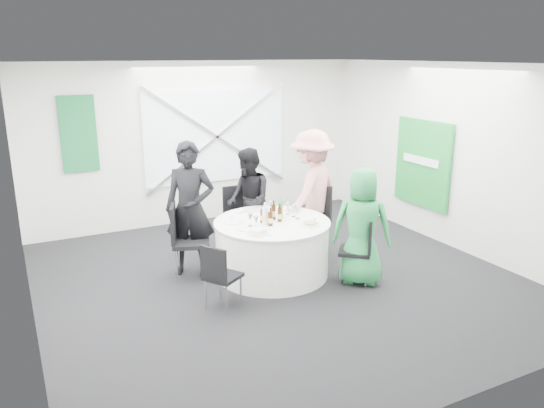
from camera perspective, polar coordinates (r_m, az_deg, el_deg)
name	(u,v)px	position (r m, az deg, el deg)	size (l,w,h in m)	color
floor	(279,279)	(7.18, 0.73, -8.09)	(6.00, 6.00, 0.00)	black
ceiling	(280,64)	(6.56, 0.82, 14.86)	(6.00, 6.00, 0.00)	silver
wall_back	(200,143)	(9.44, -7.80, 6.52)	(6.00, 6.00, 0.00)	silver
wall_front	(457,255)	(4.42, 19.31, -5.20)	(6.00, 6.00, 0.00)	silver
wall_left	(20,208)	(5.99, -25.51, -0.38)	(6.00, 6.00, 0.00)	silver
wall_right	(454,157)	(8.52, 18.98, 4.78)	(6.00, 6.00, 0.00)	silver
window_panel	(216,136)	(9.49, -6.02, 7.24)	(2.60, 0.03, 1.60)	silver
window_brace_a	(217,137)	(9.45, -5.93, 7.20)	(0.05, 0.05, 3.16)	silver
window_brace_b	(217,137)	(9.45, -5.93, 7.20)	(0.05, 0.05, 3.16)	silver
green_banner	(79,134)	(8.89, -20.09, 7.08)	(0.55, 0.04, 1.20)	#156B37
green_sign	(422,163)	(8.94, 15.87, 4.22)	(0.05, 1.20, 1.40)	#198C31
banquet_table	(272,248)	(7.20, 0.00, -4.75)	(1.56, 1.56, 0.76)	white
chair_back	(238,212)	(8.20, -3.64, -0.85)	(0.44, 0.45, 0.95)	black
chair_back_left	(184,235)	(7.10, -9.48, -3.33)	(0.61, 0.60, 1.03)	black
chair_back_right	(314,213)	(8.02, 4.57, -0.98)	(0.63, 0.62, 1.01)	black
chair_front_right	(361,245)	(7.00, 9.60, -4.40)	(0.57, 0.57, 0.88)	black
chair_front_left	(219,273)	(6.22, -5.71, -7.35)	(0.51, 0.51, 0.81)	black
person_man_back_left	(190,209)	(7.16, -8.79, -0.56)	(0.67, 0.44, 1.83)	black
person_man_back	(249,200)	(7.99, -2.54, 0.42)	(0.76, 0.42, 1.57)	black
person_woman_pink	(312,191)	(7.97, 4.28, 1.38)	(1.19, 0.55, 1.85)	pink
person_woman_green	(362,227)	(6.92, 9.65, -2.41)	(0.76, 0.49, 1.55)	green
plate_back	(252,210)	(7.56, -2.12, -0.63)	(0.26, 0.26, 0.01)	white
plate_back_left	(234,222)	(7.04, -4.11, -1.94)	(0.26, 0.26, 0.01)	white
plate_back_right	(292,210)	(7.51, 2.20, -0.67)	(0.24, 0.24, 0.04)	white
plate_front_right	(310,224)	(6.93, 4.13, -2.14)	(0.27, 0.27, 0.04)	white
plate_front_left	(257,233)	(6.59, -1.58, -3.17)	(0.27, 0.27, 0.01)	white
napkin	(258,231)	(6.56, -1.46, -2.93)	(0.18, 0.12, 0.05)	white
beer_bottle_a	(262,216)	(6.99, -1.05, -1.31)	(0.06, 0.06, 0.24)	#3D1D0B
beer_bottle_b	(274,212)	(7.12, 0.17, -0.89)	(0.06, 0.06, 0.27)	#3D1D0B
beer_bottle_c	(280,215)	(7.04, 0.85, -1.18)	(0.06, 0.06, 0.24)	#3D1D0B
beer_bottle_d	(271,219)	(6.86, -0.16, -1.63)	(0.06, 0.06, 0.24)	#3D1D0B
green_water_bottle	(281,209)	(7.20, 0.93, -0.54)	(0.08, 0.08, 0.31)	green
clear_water_bottle	(265,216)	(6.91, -0.73, -1.29)	(0.08, 0.08, 0.30)	white
wine_glass_a	(288,206)	(7.33, 1.70, -0.20)	(0.07, 0.07, 0.17)	white
wine_glass_b	(256,220)	(6.73, -1.73, -1.69)	(0.07, 0.07, 0.17)	white
wine_glass_c	(294,208)	(7.25, 2.36, -0.41)	(0.07, 0.07, 0.17)	white
wine_glass_d	(270,205)	(7.39, -0.18, -0.06)	(0.07, 0.07, 0.17)	white
wine_glass_e	(298,210)	(7.15, 2.78, -0.64)	(0.07, 0.07, 0.17)	white
wine_glass_f	(250,217)	(6.85, -2.36, -1.39)	(0.07, 0.07, 0.17)	white
fork_a	(240,231)	(6.69, -3.43, -2.93)	(0.01, 0.15, 0.01)	silver
knife_a	(268,235)	(6.53, -0.47, -3.39)	(0.01, 0.15, 0.01)	silver
fork_b	(232,217)	(7.26, -4.34, -1.42)	(0.01, 0.15, 0.01)	silver
knife_b	(229,223)	(7.01, -4.66, -2.07)	(0.01, 0.15, 0.01)	silver
fork_c	(312,227)	(6.84, 4.32, -2.50)	(0.01, 0.15, 0.01)	silver
knife_c	(314,220)	(7.15, 4.59, -1.68)	(0.01, 0.15, 0.01)	silver
fork_d	(261,209)	(7.60, -1.14, -0.57)	(0.01, 0.15, 0.01)	silver
knife_d	(241,213)	(7.45, -3.31, -0.94)	(0.01, 0.15, 0.01)	silver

